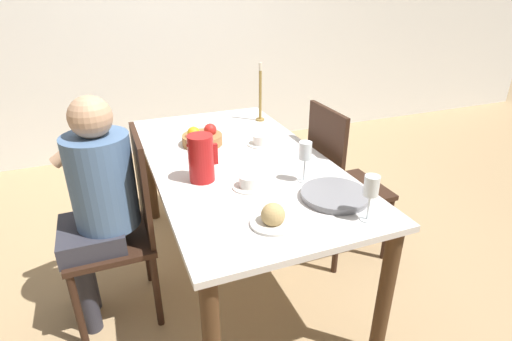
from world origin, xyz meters
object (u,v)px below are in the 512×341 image
chair_opposite (340,181)px  serving_tray (335,195)px  teacup_across (260,141)px  person_seated (97,197)px  wine_glass_water (305,153)px  fruit_bowl (202,138)px  chair_person_side (123,226)px  teacup_near_person (248,183)px  candlestick_tall (260,98)px  wine_glass_juice (371,188)px  red_pitcher (201,158)px  bread_plate (273,217)px

chair_opposite → serving_tray: chair_opposite is taller
teacup_across → person_seated: bearing=-166.1°
wine_glass_water → teacup_across: (-0.02, 0.52, -0.12)m
person_seated → fruit_bowl: person_seated is taller
wine_glass_water → teacup_across: 0.53m
chair_person_side → chair_opposite: same height
chair_person_side → serving_tray: 1.06m
teacup_near_person → candlestick_tall: size_ratio=0.39×
wine_glass_juice → teacup_across: bearing=95.8°
chair_opposite → serving_tray: (-0.38, -0.52, 0.25)m
teacup_across → candlestick_tall: (0.17, 0.42, 0.13)m
teacup_near_person → fruit_bowl: 0.62m
chair_person_side → fruit_bowl: (0.52, 0.36, 0.27)m
chair_person_side → teacup_near_person: 0.68m
red_pitcher → candlestick_tall: size_ratio=0.59×
wine_glass_juice → candlestick_tall: (0.08, 1.35, 0.02)m
bread_plate → person_seated: bearing=138.3°
red_pitcher → wine_glass_juice: bearing=-48.4°
chair_opposite → red_pitcher: bearing=-81.9°
wine_glass_water → teacup_near_person: wine_glass_water is taller
person_seated → candlestick_tall: (1.10, 0.66, 0.20)m
chair_person_side → chair_opposite: size_ratio=1.00×
wine_glass_water → candlestick_tall: (0.15, 0.94, 0.01)m
chair_person_side → fruit_bowl: size_ratio=4.20×
chair_person_side → candlestick_tall: size_ratio=2.52×
person_seated → wine_glass_water: person_seated is taller
teacup_across → bread_plate: bearing=-108.8°
chair_opposite → wine_glass_juice: size_ratio=5.01×
wine_glass_juice → serving_tray: bearing=97.5°
candlestick_tall → chair_opposite: bearing=-66.1°
red_pitcher → candlestick_tall: (0.61, 0.75, 0.04)m
chair_opposite → teacup_near_person: 0.80m
wine_glass_water → fruit_bowl: 0.74m
wine_glass_water → serving_tray: size_ratio=0.66×
chair_person_side → serving_tray: (0.90, -0.49, 0.25)m
wine_glass_water → teacup_across: size_ratio=1.33×
red_pitcher → wine_glass_juice: 0.80m
person_seated → bread_plate: (0.65, -0.58, 0.07)m
wine_glass_juice → teacup_across: size_ratio=1.30×
wine_glass_juice → serving_tray: size_ratio=0.65×
fruit_bowl → teacup_near_person: bearing=-84.3°
chair_opposite → wine_glass_juice: (-0.35, -0.72, 0.38)m
chair_person_side → candlestick_tall: candlestick_tall is taller
teacup_across → red_pitcher: bearing=-143.5°
person_seated → serving_tray: bearing=-116.2°
fruit_bowl → chair_person_side: bearing=-145.4°
wine_glass_water → bread_plate: size_ratio=1.09×
red_pitcher → fruit_bowl: (0.12, 0.46, -0.08)m
person_seated → teacup_near_person: 0.72m
person_seated → wine_glass_juice: 1.25m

